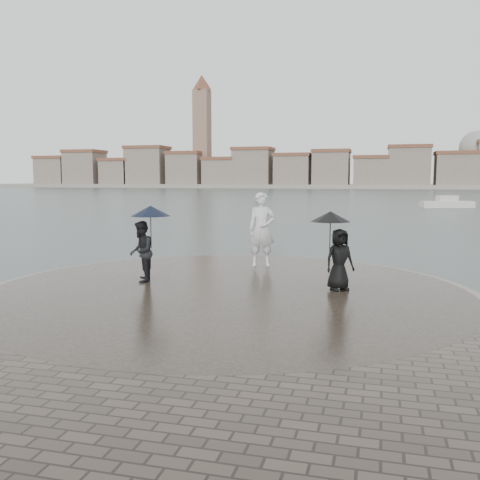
# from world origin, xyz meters

# --- Properties ---
(ground) EXTENTS (400.00, 400.00, 0.00)m
(ground) POSITION_xyz_m (0.00, 0.00, 0.00)
(ground) COLOR #2B3835
(ground) RESTS_ON ground
(kerb_ring) EXTENTS (12.50, 12.50, 0.32)m
(kerb_ring) POSITION_xyz_m (0.00, 3.50, 0.16)
(kerb_ring) COLOR gray
(kerb_ring) RESTS_ON ground
(quay_tip) EXTENTS (11.90, 11.90, 0.36)m
(quay_tip) POSITION_xyz_m (0.00, 3.50, 0.18)
(quay_tip) COLOR #2D261E
(quay_tip) RESTS_ON ground
(statue) EXTENTS (0.97, 0.78, 2.32)m
(statue) POSITION_xyz_m (0.07, 7.20, 1.52)
(statue) COLOR silver
(statue) RESTS_ON quay_tip
(visitor_left) EXTENTS (1.21, 1.11, 2.04)m
(visitor_left) POSITION_xyz_m (-2.40, 3.84, 1.49)
(visitor_left) COLOR black
(visitor_left) RESTS_ON quay_tip
(visitor_right) EXTENTS (1.20, 1.02, 1.95)m
(visitor_right) POSITION_xyz_m (2.65, 4.12, 1.47)
(visitor_right) COLOR black
(visitor_right) RESTS_ON quay_tip
(far_skyline) EXTENTS (260.00, 20.00, 37.00)m
(far_skyline) POSITION_xyz_m (-6.29, 160.71, 5.61)
(far_skyline) COLOR gray
(far_skyline) RESTS_ON ground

